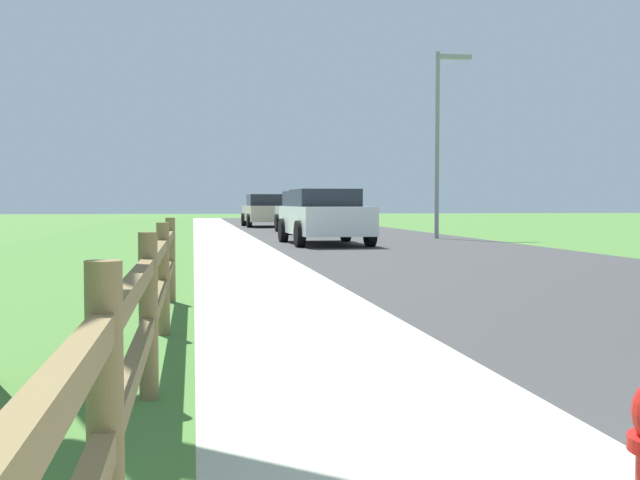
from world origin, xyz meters
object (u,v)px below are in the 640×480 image
(parked_car_beige, at_px, (266,211))
(street_lamp, at_px, (441,127))
(parked_car_silver, at_px, (307,212))
(parked_suv_white, at_px, (324,216))

(parked_car_beige, height_order, street_lamp, street_lamp)
(parked_car_silver, height_order, street_lamp, street_lamp)
(parked_suv_white, height_order, parked_car_silver, parked_car_silver)
(parked_suv_white, height_order, street_lamp, street_lamp)
(parked_car_silver, relative_size, street_lamp, 0.83)
(parked_suv_white, relative_size, parked_car_silver, 0.93)
(parked_suv_white, xyz_separation_m, street_lamp, (4.27, 3.02, 2.80))
(parked_suv_white, bearing_deg, street_lamp, 35.22)
(parked_suv_white, bearing_deg, parked_car_silver, 85.16)
(parked_car_beige, relative_size, street_lamp, 0.78)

